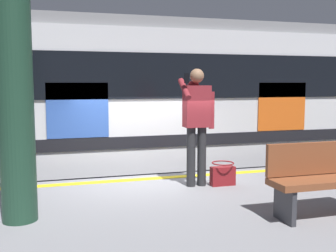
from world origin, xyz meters
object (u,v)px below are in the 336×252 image
Objects in this scene: passenger at (197,117)px; handbag at (223,174)px; station_column at (14,66)px; train_carriage at (167,94)px; bench at (324,177)px.

passenger is 4.69× the size of handbag.
station_column reaches higher than handbag.
passenger is at bearing 81.99° from train_carriage.
passenger is (0.46, 3.30, -0.27)m from train_carriage.
passenger reaches higher than bench.
train_carriage is 3.35m from passenger.
handbag is at bearing 166.05° from passenger.
train_carriage reaches higher than passenger.
station_column reaches higher than passenger.
passenger is at bearing -60.93° from bench.
handbag is 1.82m from bench.
station_column reaches higher than train_carriage.
train_carriage reaches higher than handbag.
passenger is 1.01m from handbag.
station_column reaches higher than bench.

